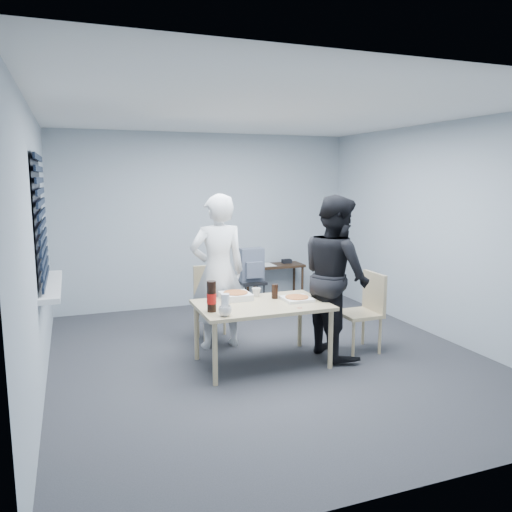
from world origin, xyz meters
name	(u,v)px	position (x,y,z in m)	size (l,w,h in m)	color
room	(44,230)	(-2.20, 0.40, 1.44)	(5.00, 5.00, 5.00)	#2F2F33
dining_table	(262,309)	(-0.13, -0.16, 0.59)	(1.35, 0.85, 0.65)	#C9B387
chair_far	(213,297)	(-0.38, 0.84, 0.51)	(0.42, 0.42, 0.89)	#C9B387
chair_right	(366,306)	(1.12, -0.17, 0.51)	(0.42, 0.42, 0.89)	#C9B387
person_white	(218,272)	(-0.40, 0.53, 0.89)	(0.65, 0.42, 1.77)	silver
person_black	(336,276)	(0.74, -0.15, 0.89)	(0.86, 0.47, 1.77)	black
side_table	(275,269)	(1.04, 2.28, 0.51)	(0.88, 0.39, 0.59)	black
stool	(251,288)	(0.42, 1.66, 0.38)	(0.36, 0.36, 0.49)	black
backpack	(252,265)	(0.42, 1.65, 0.72)	(0.33, 0.25, 0.47)	slate
pizza_box_a	(236,296)	(-0.33, 0.11, 0.69)	(0.31, 0.31, 0.08)	white
pizza_box_b	(297,299)	(0.26, -0.17, 0.67)	(0.29, 0.29, 0.04)	white
mug_a	(225,311)	(-0.63, -0.48, 0.70)	(0.12, 0.12, 0.10)	silver
mug_b	(256,292)	(-0.08, 0.15, 0.70)	(0.10, 0.10, 0.09)	silver
cola_glass	(275,291)	(0.08, -0.01, 0.73)	(0.07, 0.07, 0.16)	black
soda_bottle	(212,297)	(-0.70, -0.29, 0.80)	(0.10, 0.10, 0.30)	black
plastic_cups	(225,304)	(-0.60, -0.42, 0.75)	(0.08, 0.08, 0.20)	silver
rubber_band	(300,308)	(0.16, -0.47, 0.66)	(0.05, 0.05, 0.00)	red
papers	(266,265)	(0.89, 2.29, 0.59)	(0.23, 0.32, 0.01)	white
black_box	(287,261)	(1.26, 2.33, 0.62)	(0.15, 0.10, 0.06)	black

